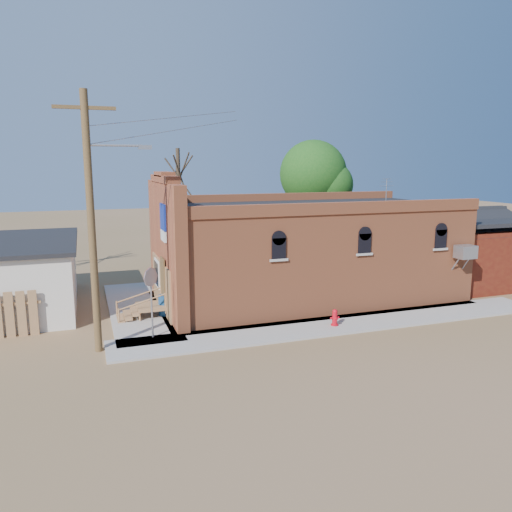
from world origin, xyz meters
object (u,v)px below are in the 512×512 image
object	(u,v)px
utility_pole	(93,218)
stop_sign	(151,284)
fire_hydrant	(335,317)
trash_barrel	(165,305)
brick_bar	(302,251)

from	to	relation	value
utility_pole	stop_sign	bearing A→B (deg)	17.21
fire_hydrant	stop_sign	world-z (taller)	stop_sign
stop_sign	trash_barrel	xyz separation A→B (m)	(0.91, 2.73, -1.65)
utility_pole	trash_barrel	bearing A→B (deg)	49.52
stop_sign	trash_barrel	world-z (taller)	stop_sign
fire_hydrant	trash_barrel	size ratio (longest dim) A/B	0.78
brick_bar	utility_pole	size ratio (longest dim) A/B	1.82
utility_pole	stop_sign	distance (m)	3.30
brick_bar	stop_sign	bearing A→B (deg)	-154.80
brick_bar	stop_sign	size ratio (longest dim) A/B	6.03
utility_pole	stop_sign	size ratio (longest dim) A/B	3.31
brick_bar	trash_barrel	distance (m)	7.24
stop_sign	trash_barrel	size ratio (longest dim) A/B	3.10
utility_pole	fire_hydrant	world-z (taller)	utility_pole
trash_barrel	brick_bar	bearing A→B (deg)	7.88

